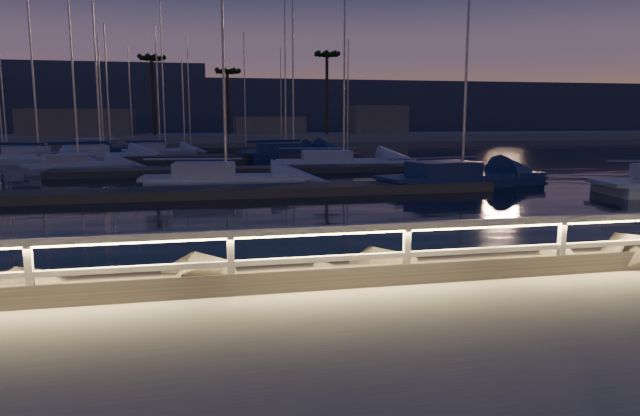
{
  "coord_description": "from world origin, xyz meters",
  "views": [
    {
      "loc": [
        -2.48,
        -9.03,
        2.84
      ],
      "look_at": [
        0.33,
        4.0,
        0.71
      ],
      "focal_mm": 32.0,
      "sensor_mm": 36.0,
      "label": 1
    }
  ],
  "objects_px": {
    "guard_rail": "(347,242)",
    "sailboat_h": "(340,162)",
    "sailboat_f": "(222,179)",
    "sailboat_e": "(76,165)",
    "sailboat_m": "(109,149)",
    "sailboat_l": "(291,152)",
    "sailboat_c": "(458,177)",
    "sailboat_i": "(37,158)",
    "sailboat_k": "(284,150)",
    "sailboat_j": "(98,156)",
    "sailboat_n": "(158,150)"
  },
  "relations": [
    {
      "from": "sailboat_i",
      "to": "sailboat_l",
      "type": "relative_size",
      "value": 0.81
    },
    {
      "from": "sailboat_c",
      "to": "sailboat_i",
      "type": "height_order",
      "value": "sailboat_c"
    },
    {
      "from": "guard_rail",
      "to": "sailboat_l",
      "type": "distance_m",
      "value": 39.43
    },
    {
      "from": "sailboat_f",
      "to": "sailboat_l",
      "type": "xyz_separation_m",
      "value": [
        6.68,
        19.94,
        0.0
      ]
    },
    {
      "from": "sailboat_i",
      "to": "sailboat_l",
      "type": "xyz_separation_m",
      "value": [
        19.43,
        2.46,
        -0.01
      ]
    },
    {
      "from": "sailboat_i",
      "to": "sailboat_f",
      "type": "bearing_deg",
      "value": -33.35
    },
    {
      "from": "sailboat_h",
      "to": "sailboat_i",
      "type": "xyz_separation_m",
      "value": [
        -21.05,
        8.22,
        0.02
      ]
    },
    {
      "from": "guard_rail",
      "to": "sailboat_j",
      "type": "xyz_separation_m",
      "value": [
        -9.91,
        37.87,
        -0.91
      ]
    },
    {
      "from": "sailboat_h",
      "to": "sailboat_f",
      "type": "bearing_deg",
      "value": -126.92
    },
    {
      "from": "sailboat_c",
      "to": "sailboat_j",
      "type": "distance_m",
      "value": 28.87
    },
    {
      "from": "sailboat_h",
      "to": "sailboat_l",
      "type": "xyz_separation_m",
      "value": [
        -1.63,
        10.68,
        0.02
      ]
    },
    {
      "from": "sailboat_l",
      "to": "sailboat_m",
      "type": "xyz_separation_m",
      "value": [
        -16.07,
        9.61,
        -0.02
      ]
    },
    {
      "from": "guard_rail",
      "to": "sailboat_f",
      "type": "relative_size",
      "value": 3.19
    },
    {
      "from": "sailboat_n",
      "to": "sailboat_e",
      "type": "bearing_deg",
      "value": -112.73
    },
    {
      "from": "guard_rail",
      "to": "sailboat_c",
      "type": "height_order",
      "value": "sailboat_c"
    },
    {
      "from": "sailboat_c",
      "to": "sailboat_h",
      "type": "height_order",
      "value": "sailboat_h"
    },
    {
      "from": "sailboat_i",
      "to": "sailboat_n",
      "type": "distance_m",
      "value": 12.22
    },
    {
      "from": "sailboat_m",
      "to": "sailboat_n",
      "type": "relative_size",
      "value": 1.05
    },
    {
      "from": "sailboat_e",
      "to": "sailboat_h",
      "type": "bearing_deg",
      "value": -27.06
    },
    {
      "from": "sailboat_e",
      "to": "sailboat_n",
      "type": "xyz_separation_m",
      "value": [
        4.04,
        16.22,
        -0.02
      ]
    },
    {
      "from": "sailboat_f",
      "to": "guard_rail",
      "type": "bearing_deg",
      "value": -81.14
    },
    {
      "from": "sailboat_h",
      "to": "sailboat_j",
      "type": "distance_m",
      "value": 19.44
    },
    {
      "from": "sailboat_h",
      "to": "sailboat_j",
      "type": "height_order",
      "value": "sailboat_h"
    },
    {
      "from": "guard_rail",
      "to": "sailboat_c",
      "type": "bearing_deg",
      "value": 59.1
    },
    {
      "from": "sailboat_e",
      "to": "sailboat_f",
      "type": "bearing_deg",
      "value": -73.37
    },
    {
      "from": "sailboat_e",
      "to": "sailboat_m",
      "type": "relative_size",
      "value": 0.93
    },
    {
      "from": "sailboat_k",
      "to": "sailboat_l",
      "type": "distance_m",
      "value": 3.3
    },
    {
      "from": "guard_rail",
      "to": "sailboat_k",
      "type": "height_order",
      "value": "sailboat_k"
    },
    {
      "from": "sailboat_c",
      "to": "sailboat_h",
      "type": "xyz_separation_m",
      "value": [
        -3.33,
        11.03,
        -0.02
      ]
    },
    {
      "from": "sailboat_e",
      "to": "sailboat_m",
      "type": "xyz_separation_m",
      "value": [
        -0.71,
        19.15,
        0.02
      ]
    },
    {
      "from": "sailboat_e",
      "to": "sailboat_n",
      "type": "bearing_deg",
      "value": 52.78
    },
    {
      "from": "sailboat_j",
      "to": "sailboat_k",
      "type": "relative_size",
      "value": 1.04
    },
    {
      "from": "sailboat_c",
      "to": "sailboat_e",
      "type": "xyz_separation_m",
      "value": [
        -20.32,
        12.17,
        -0.04
      ]
    },
    {
      "from": "sailboat_m",
      "to": "sailboat_j",
      "type": "bearing_deg",
      "value": -77.33
    },
    {
      "from": "sailboat_c",
      "to": "sailboat_i",
      "type": "relative_size",
      "value": 1.16
    },
    {
      "from": "sailboat_j",
      "to": "sailboat_l",
      "type": "distance_m",
      "value": 15.37
    },
    {
      "from": "sailboat_n",
      "to": "sailboat_l",
      "type": "bearing_deg",
      "value": -39.28
    },
    {
      "from": "guard_rail",
      "to": "sailboat_c",
      "type": "distance_m",
      "value": 20.22
    },
    {
      "from": "sailboat_n",
      "to": "sailboat_k",
      "type": "bearing_deg",
      "value": -25.5
    },
    {
      "from": "sailboat_e",
      "to": "sailboat_f",
      "type": "relative_size",
      "value": 0.82
    },
    {
      "from": "guard_rail",
      "to": "sailboat_i",
      "type": "height_order",
      "value": "sailboat_i"
    },
    {
      "from": "guard_rail",
      "to": "sailboat_h",
      "type": "relative_size",
      "value": 2.87
    },
    {
      "from": "sailboat_m",
      "to": "sailboat_k",
      "type": "bearing_deg",
      "value": -12.84
    },
    {
      "from": "sailboat_j",
      "to": "sailboat_n",
      "type": "distance_m",
      "value": 8.81
    },
    {
      "from": "guard_rail",
      "to": "sailboat_h",
      "type": "distance_m",
      "value": 29.23
    },
    {
      "from": "sailboat_k",
      "to": "sailboat_m",
      "type": "relative_size",
      "value": 1.15
    },
    {
      "from": "guard_rail",
      "to": "sailboat_f",
      "type": "xyz_separation_m",
      "value": [
        -1.27,
        19.1,
        -0.92
      ]
    },
    {
      "from": "sailboat_c",
      "to": "sailboat_n",
      "type": "bearing_deg",
      "value": 107.6
    },
    {
      "from": "sailboat_i",
      "to": "sailboat_m",
      "type": "xyz_separation_m",
      "value": [
        3.35,
        12.07,
        -0.02
      ]
    },
    {
      "from": "sailboat_c",
      "to": "sailboat_f",
      "type": "relative_size",
      "value": 1.1
    }
  ]
}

